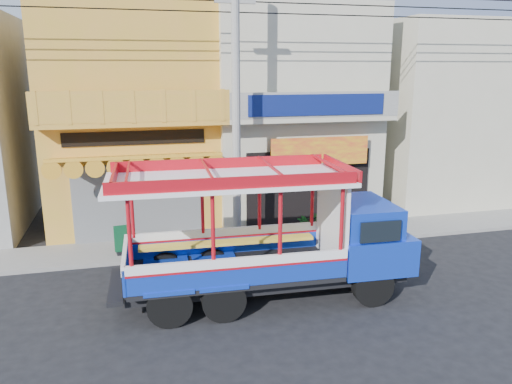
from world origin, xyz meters
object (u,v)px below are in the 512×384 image
green_sign (124,242)px  potted_plant_b (331,225)px  songthaew_truck (286,234)px  potted_plant_c (341,217)px  utility_pole (241,92)px  potted_plant_a (307,223)px

green_sign → potted_plant_b: 6.83m
songthaew_truck → green_sign: (-4.02, 3.81, -1.16)m
green_sign → potted_plant_c: bearing=3.2°
utility_pole → potted_plant_c: bearing=11.3°
utility_pole → potted_plant_c: utility_pole is taller
potted_plant_b → potted_plant_c: (0.60, 0.54, 0.11)m
green_sign → potted_plant_b: bearing=-1.1°
songthaew_truck → green_sign: songthaew_truck is taller
songthaew_truck → potted_plant_c: 5.52m
songthaew_truck → green_sign: 5.66m
songthaew_truck → potted_plant_b: size_ratio=8.88×
green_sign → potted_plant_b: size_ratio=1.09×
potted_plant_a → potted_plant_b: bearing=-56.8°
songthaew_truck → potted_plant_b: songthaew_truck is taller
songthaew_truck → potted_plant_c: (3.41, 4.22, -1.02)m
green_sign → utility_pole: bearing=-5.3°
potted_plant_a → potted_plant_b: size_ratio=1.00×
utility_pole → potted_plant_a: (2.46, 0.62, -4.49)m
songthaew_truck → potted_plant_a: (2.09, 4.09, -1.13)m
songthaew_truck → potted_plant_a: bearing=62.9°
potted_plant_a → potted_plant_c: (1.32, 0.13, 0.11)m
green_sign → songthaew_truck: bearing=-43.5°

